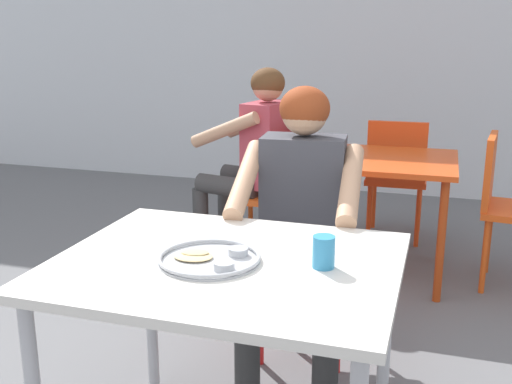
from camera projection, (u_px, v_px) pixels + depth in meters
The scene contains 10 objects.
table_foreground at pixel (227, 284), 1.85m from camera, with size 1.03×0.84×0.74m.
thali_tray at pixel (210, 258), 1.82m from camera, with size 0.31×0.31×0.03m.
drinking_cup at pixel (324, 251), 1.76m from camera, with size 0.07×0.07×0.10m.
chair_foreground at pixel (307, 239), 2.72m from camera, with size 0.45×0.43×0.87m.
diner_foreground at pixel (300, 207), 2.46m from camera, with size 0.53×0.58×1.20m.
table_background_red at pixel (383, 173), 3.52m from camera, with size 0.82×0.77×0.70m.
chair_red_left at pixel (285, 184), 3.72m from camera, with size 0.45×0.44×0.88m.
chair_red_right at pixel (506, 199), 3.37m from camera, with size 0.43×0.45×0.86m.
chair_red_far at pixel (396, 172), 4.11m from camera, with size 0.41×0.43×0.85m.
patron_background at pixel (254, 147), 3.74m from camera, with size 0.60×0.56×1.20m.
Camera 1 is at (0.70, -1.55, 1.41)m, focal length 42.64 mm.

